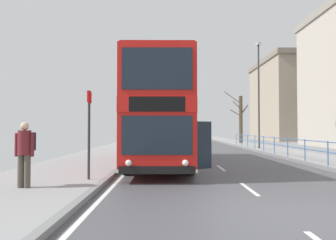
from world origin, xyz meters
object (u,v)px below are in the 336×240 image
Objects in this scene: pedestrian_with_backpack at (25,149)px; background_building_01 at (297,100)px; bare_tree_far_00 at (240,119)px; double_decker_bus_main at (160,115)px; street_lamp_far_side at (258,88)px; bus_stop_sign_near at (89,125)px.

pedestrian_with_backpack is 0.11× the size of background_building_01.
background_building_01 is (11.80, 13.33, 3.33)m from bare_tree_far_00.
street_lamp_far_side is (7.75, 10.35, 2.70)m from double_decker_bus_main.
double_decker_bus_main is 6.60× the size of pedestrian_with_backpack.
double_decker_bus_main is 1.98× the size of bare_tree_far_00.
background_building_01 is at bearing 60.20° from bus_stop_sign_near.
double_decker_bus_main is 7.81m from pedestrian_with_backpack.
pedestrian_with_backpack is 47.32m from background_building_01.
bus_stop_sign_near is (1.37, 1.39, 0.67)m from pedestrian_with_backpack.
bus_stop_sign_near is at bearing -121.85° from street_lamp_far_side.
street_lamp_far_side reaches higher than pedestrian_with_backpack.
bare_tree_far_00 reaches higher than double_decker_bus_main.
bus_stop_sign_near is at bearing 45.43° from pedestrian_with_backpack.
street_lamp_far_side reaches higher than bus_stop_sign_near.
double_decker_bus_main is at bearing 69.17° from bus_stop_sign_near.
double_decker_bus_main reaches higher than bus_stop_sign_near.
street_lamp_far_side is at bearing 53.16° from double_decker_bus_main.
double_decker_bus_main is 39.54m from background_building_01.
background_building_01 is at bearing 58.87° from double_decker_bus_main.
background_building_01 is at bearing 61.64° from street_lamp_far_side.
double_decker_bus_main is at bearing -112.77° from bare_tree_far_00.
street_lamp_far_side is at bearing -94.53° from bare_tree_far_00.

